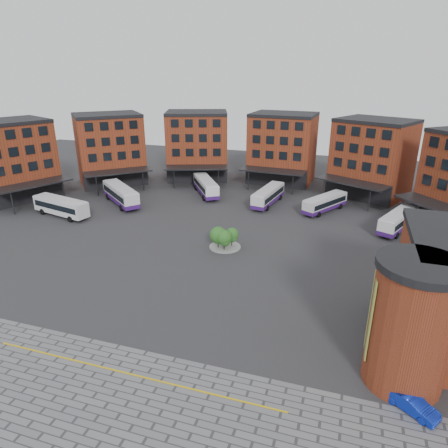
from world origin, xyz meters
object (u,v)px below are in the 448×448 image
(blue_car, at_px, (412,403))
(bus_c, at_px, (206,186))
(bus_a, at_px, (61,206))
(bus_b, at_px, (121,194))
(bus_f, at_px, (398,220))
(bus_e, at_px, (325,203))
(tree_island, at_px, (224,237))
(bus_d, at_px, (268,196))

(blue_car, bearing_deg, bus_c, 69.96)
(bus_a, bearing_deg, blue_car, -104.18)
(bus_b, xyz_separation_m, bus_f, (47.27, 1.68, -0.21))
(bus_e, height_order, blue_car, bus_e)
(bus_f, bearing_deg, bus_a, -144.65)
(bus_b, xyz_separation_m, bus_e, (35.91, 7.08, -0.29))
(bus_a, height_order, bus_f, bus_a)
(bus_a, height_order, bus_e, bus_a)
(bus_b, height_order, bus_c, bus_b)
(bus_a, relative_size, bus_e, 1.14)
(bus_a, xyz_separation_m, bus_f, (53.37, 10.43, -0.23))
(bus_c, distance_m, bus_f, 35.49)
(bus_b, distance_m, bus_e, 36.60)
(tree_island, relative_size, bus_f, 0.41)
(bus_b, xyz_separation_m, blue_car, (45.37, -35.41, -1.19))
(tree_island, xyz_separation_m, bus_b, (-23.82, 12.84, 0.13))
(bus_d, bearing_deg, bus_e, 4.13)
(bus_d, height_order, bus_f, bus_d)
(bus_a, bearing_deg, tree_island, -84.58)
(bus_d, xyz_separation_m, bus_f, (21.55, -6.24, -0.04))
(bus_c, bearing_deg, bus_b, -174.98)
(tree_island, distance_m, bus_c, 25.47)
(bus_a, xyz_separation_m, blue_car, (51.47, -26.67, -1.20))
(bus_b, relative_size, bus_f, 1.03)
(tree_island, distance_m, bus_b, 27.06)
(bus_d, distance_m, bus_f, 22.44)
(bus_a, relative_size, bus_d, 1.01)
(bus_a, height_order, bus_c, bus_c)
(bus_e, bearing_deg, tree_island, -90.83)
(bus_b, relative_size, bus_d, 0.99)
(tree_island, distance_m, bus_d, 20.85)
(bus_d, relative_size, bus_f, 1.04)
(bus_b, relative_size, bus_c, 1.01)
(bus_a, xyz_separation_m, bus_c, (18.91, 18.88, -0.12))
(bus_a, height_order, blue_car, bus_a)
(tree_island, height_order, bus_f, tree_island)
(bus_b, height_order, bus_f, bus_b)
(tree_island, bearing_deg, bus_d, 84.75)
(bus_a, height_order, bus_d, bus_a)
(tree_island, xyz_separation_m, bus_f, (23.46, 14.52, -0.08))
(bus_c, height_order, bus_e, bus_c)
(tree_island, bearing_deg, bus_e, 58.74)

